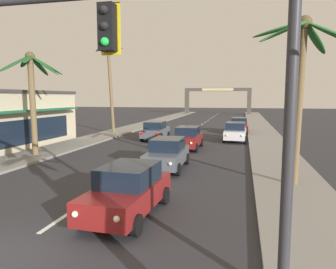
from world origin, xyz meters
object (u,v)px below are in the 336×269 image
object	(u,v)px
palm_left_second	(32,83)
sedan_fifth_in_queue	(188,138)
palm_right_second	(302,58)
sedan_lead_at_stop_bar	(128,190)
palm_left_third	(110,72)
traffic_signal_mast	(110,54)
sedan_parked_nearest_kerb	(239,125)
sedan_oncoming_far	(155,130)
sedan_parked_mid_kerb	(235,132)
sedan_third_in_queue	(167,153)
town_gateway_arch	(217,97)

from	to	relation	value
palm_left_second	sedan_fifth_in_queue	bearing A→B (deg)	30.42
sedan_fifth_in_queue	palm_right_second	world-z (taller)	palm_right_second
sedan_lead_at_stop_bar	palm_left_second	distance (m)	13.53
sedan_fifth_in_queue	palm_left_third	xyz separation A→B (m)	(-9.94, 8.48, 5.67)
sedan_lead_at_stop_bar	sedan_fifth_in_queue	distance (m)	14.02
traffic_signal_mast	palm_left_second	distance (m)	16.19
sedan_parked_nearest_kerb	palm_left_second	size ratio (longest dim) A/B	0.66
sedan_oncoming_far	palm_right_second	xyz separation A→B (m)	(10.15, -13.71, 4.69)
sedan_lead_at_stop_bar	sedan_parked_mid_kerb	size ratio (longest dim) A/B	1.01
sedan_oncoming_far	palm_right_second	distance (m)	17.70
sedan_fifth_in_queue	sedan_oncoming_far	xyz separation A→B (m)	(-3.78, 4.44, 0.00)
traffic_signal_mast	sedan_parked_nearest_kerb	distance (m)	29.64
traffic_signal_mast	sedan_third_in_queue	bearing A→B (deg)	97.16
sedan_parked_nearest_kerb	palm_left_third	world-z (taller)	palm_left_third
sedan_third_in_queue	sedan_parked_nearest_kerb	distance (m)	19.04
sedan_parked_mid_kerb	palm_left_third	xyz separation A→B (m)	(-13.38, 3.48, 5.67)
palm_right_second	palm_left_second	bearing A→B (deg)	166.39
sedan_lead_at_stop_bar	palm_right_second	bearing A→B (deg)	38.38
palm_left_second	palm_left_third	world-z (taller)	palm_left_third
sedan_third_in_queue	sedan_fifth_in_queue	world-z (taller)	same
sedan_parked_nearest_kerb	sedan_fifth_in_queue	bearing A→B (deg)	-107.42
sedan_oncoming_far	town_gateway_arch	distance (m)	44.69
sedan_oncoming_far	sedan_parked_mid_kerb	xyz separation A→B (m)	(7.21, 0.56, 0.00)
palm_right_second	sedan_parked_nearest_kerb	bearing A→B (deg)	97.36
palm_left_second	town_gateway_arch	world-z (taller)	palm_left_second
sedan_parked_mid_kerb	palm_left_second	xyz separation A→B (m)	(-12.75, -10.48, 3.97)
palm_left_second	town_gateway_arch	xyz separation A→B (m)	(7.70, 54.45, -0.92)
traffic_signal_mast	sedan_oncoming_far	world-z (taller)	traffic_signal_mast
sedan_parked_mid_kerb	town_gateway_arch	size ratio (longest dim) A/B	0.30
palm_left_second	palm_right_second	distance (m)	16.17
traffic_signal_mast	sedan_parked_mid_kerb	world-z (taller)	traffic_signal_mast
sedan_third_in_queue	sedan_oncoming_far	size ratio (longest dim) A/B	1.00
traffic_signal_mast	palm_left_third	bearing A→B (deg)	113.50
palm_left_second	traffic_signal_mast	bearing A→B (deg)	-48.53
sedan_oncoming_far	palm_left_third	distance (m)	9.30
sedan_fifth_in_queue	palm_right_second	distance (m)	12.19
sedan_third_in_queue	town_gateway_arch	distance (m)	56.09
sedan_fifth_in_queue	sedan_parked_nearest_kerb	size ratio (longest dim) A/B	1.00
palm_right_second	town_gateway_arch	world-z (taller)	palm_right_second
sedan_parked_mid_kerb	sedan_third_in_queue	bearing A→B (deg)	-105.64
sedan_fifth_in_queue	palm_right_second	xyz separation A→B (m)	(6.38, -9.27, 4.69)
palm_left_third	town_gateway_arch	xyz separation A→B (m)	(8.32, 40.49, -2.62)
sedan_oncoming_far	palm_left_third	xyz separation A→B (m)	(-6.16, 4.04, 5.67)
sedan_fifth_in_queue	sedan_parked_nearest_kerb	distance (m)	12.25
sedan_oncoming_far	sedan_parked_mid_kerb	bearing A→B (deg)	4.47
sedan_parked_mid_kerb	town_gateway_arch	world-z (taller)	town_gateway_arch
sedan_parked_mid_kerb	sedan_oncoming_far	bearing A→B (deg)	-175.53
sedan_fifth_in_queue	palm_left_third	bearing A→B (deg)	139.54
sedan_lead_at_stop_bar	palm_left_second	bearing A→B (deg)	138.65
sedan_lead_at_stop_bar	palm_right_second	world-z (taller)	palm_right_second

